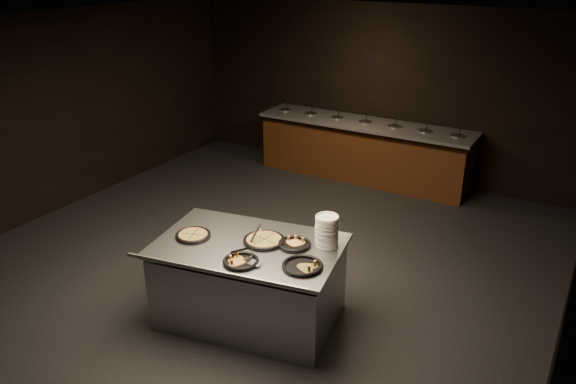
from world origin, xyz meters
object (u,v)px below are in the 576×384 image
at_px(pan_veggie_whole, 193,235).
at_px(pan_cheese_whole, 264,240).
at_px(plate_stack, 327,231).
at_px(serving_counter, 250,283).

xyz_separation_m(pan_veggie_whole, pan_cheese_whole, (0.70, 0.28, 0.00)).
distance_m(plate_stack, pan_cheese_whole, 0.66).
bearing_deg(serving_counter, plate_stack, 17.24).
height_order(plate_stack, pan_cheese_whole, plate_stack).
bearing_deg(plate_stack, serving_counter, -152.55).
relative_size(serving_counter, plate_stack, 6.27).
distance_m(serving_counter, pan_veggie_whole, 0.78).
distance_m(pan_veggie_whole, pan_cheese_whole, 0.75).
height_order(plate_stack, pan_veggie_whole, plate_stack).
relative_size(pan_veggie_whole, pan_cheese_whole, 0.85).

